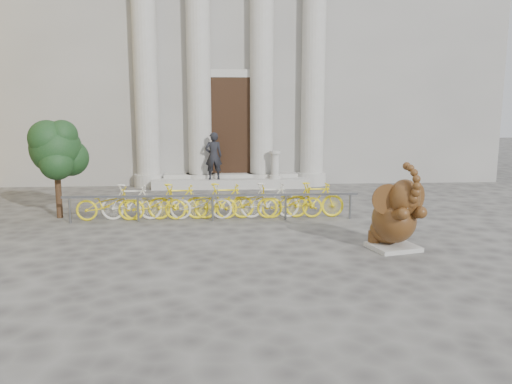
{
  "coord_description": "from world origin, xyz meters",
  "views": [
    {
      "loc": [
        -0.37,
        -9.73,
        3.05
      ],
      "look_at": [
        0.42,
        1.74,
        1.1
      ],
      "focal_mm": 35.0,
      "sensor_mm": 36.0,
      "label": 1
    }
  ],
  "objects": [
    {
      "name": "ground",
      "position": [
        0.0,
        0.0,
        0.0
      ],
      "size": [
        80.0,
        80.0,
        0.0
      ],
      "primitive_type": "plane",
      "color": "#474442",
      "rests_on": "ground"
    },
    {
      "name": "pedestrian",
      "position": [
        -0.67,
        9.08,
        1.25
      ],
      "size": [
        0.71,
        0.53,
        1.78
      ],
      "primitive_type": "imported",
      "rotation": [
        0.0,
        0.0,
        3.31
      ],
      "color": "black",
      "rests_on": "entrance_steps"
    },
    {
      "name": "entrance_steps",
      "position": [
        0.0,
        9.4,
        0.18
      ],
      "size": [
        6.0,
        1.2,
        0.36
      ],
      "primitive_type": "cube",
      "color": "#A8A59E",
      "rests_on": "ground"
    },
    {
      "name": "bike_rack",
      "position": [
        -0.65,
        3.85,
        0.5
      ],
      "size": [
        8.0,
        0.53,
        1.0
      ],
      "color": "slate",
      "rests_on": "ground"
    },
    {
      "name": "classical_building",
      "position": [
        0.0,
        14.93,
        5.98
      ],
      "size": [
        22.0,
        10.7,
        12.0
      ],
      "color": "gray",
      "rests_on": "ground"
    },
    {
      "name": "elephant_statue",
      "position": [
        3.35,
        0.54,
        0.7
      ],
      "size": [
        1.26,
        1.52,
        1.93
      ],
      "rotation": [
        0.0,
        0.0,
        0.25
      ],
      "color": "#A8A59E",
      "rests_on": "ground"
    },
    {
      "name": "tree",
      "position": [
        -4.89,
        4.28,
        1.9
      ],
      "size": [
        1.57,
        1.43,
        2.73
      ],
      "color": "#332114",
      "rests_on": "ground"
    },
    {
      "name": "balustrade_post",
      "position": [
        1.66,
        9.1,
        0.85
      ],
      "size": [
        0.44,
        0.44,
        1.07
      ],
      "color": "#A8A59E",
      "rests_on": "entrance_steps"
    }
  ]
}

